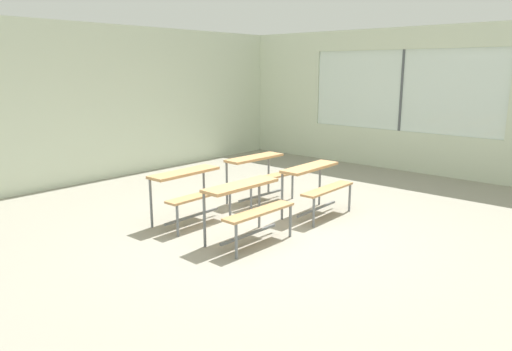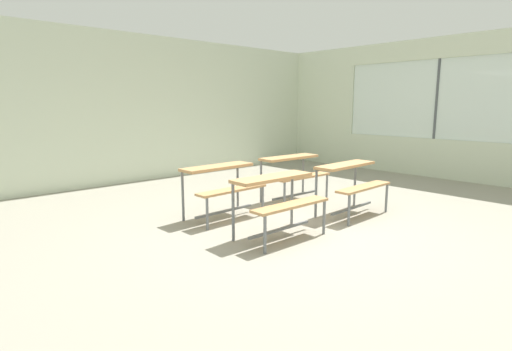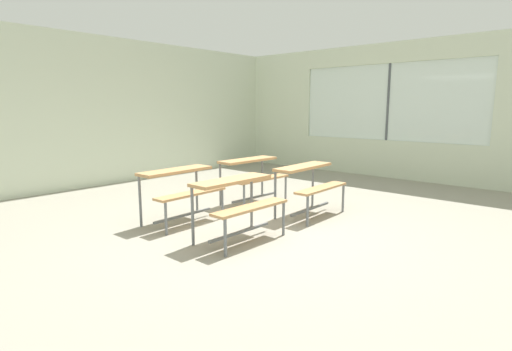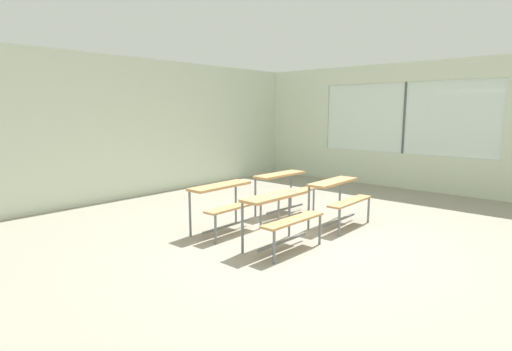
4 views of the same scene
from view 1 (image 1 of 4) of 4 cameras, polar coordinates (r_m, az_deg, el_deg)
name	(u,v)px [view 1 (image 1 of 4)]	position (r m, az deg, el deg)	size (l,w,h in m)	color
ground	(267,233)	(6.46, 1.31, -7.00)	(10.00, 9.00, 0.05)	gray
wall_back	(87,104)	(9.64, -19.69, 8.13)	(10.00, 0.12, 3.00)	beige
wall_right	(430,104)	(10.38, 20.31, 8.08)	(0.12, 9.00, 3.00)	beige
desk_bench_r0c0	(247,199)	(5.94, -1.08, -2.83)	(1.11, 0.61, 0.74)	tan
desk_bench_r0c1	(316,179)	(7.07, 7.26, -0.37)	(1.11, 0.61, 0.74)	tan
desk_bench_r1c0	(190,184)	(6.73, -7.99, -1.07)	(1.11, 0.61, 0.74)	tan
desk_bench_r1c1	(259,168)	(7.76, 0.40, 0.91)	(1.12, 0.63, 0.74)	tan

